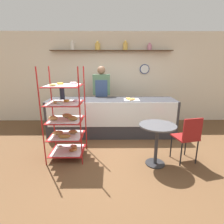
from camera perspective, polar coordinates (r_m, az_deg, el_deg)
ground_plane at (r=3.66m, az=0.05°, el=-13.55°), size 14.00×14.00×0.00m
back_wall at (r=5.51m, az=-0.15°, el=11.09°), size 10.00×0.30×2.70m
display_counter at (r=4.47m, az=-0.07°, el=-1.66°), size 3.17×0.75×0.93m
pastry_rack at (r=3.39m, az=-14.90°, el=-2.39°), size 0.68×0.62×1.73m
person_worker at (r=4.90m, az=-3.39°, el=5.61°), size 0.46×0.23×1.73m
cafe_table at (r=3.19m, az=14.47°, el=-7.35°), size 0.64×0.64×0.76m
cafe_chair at (r=3.42m, az=23.64°, el=-6.96°), size 0.46×0.46×0.88m
coffee_carafe at (r=4.47m, az=-15.98°, el=6.10°), size 0.11×0.11×0.35m
donut_tray_counter at (r=4.30m, az=6.26°, el=4.16°), size 0.37×0.31×0.04m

